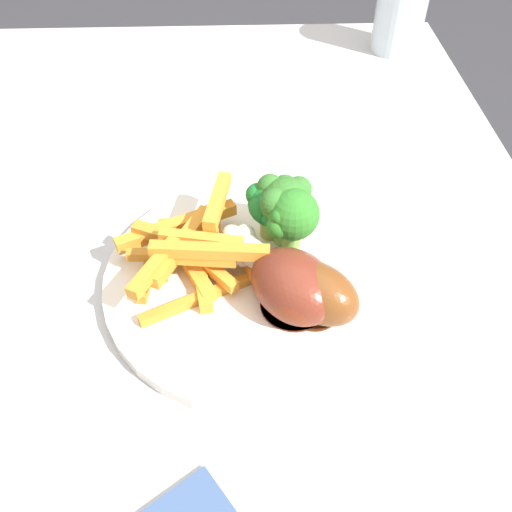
% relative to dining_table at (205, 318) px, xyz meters
% --- Properties ---
extents(ground_plane, '(6.00, 6.00, 0.00)m').
position_rel_dining_table_xyz_m(ground_plane, '(0.00, 0.00, -0.58)').
color(ground_plane, '#333338').
extents(dining_table, '(0.93, 0.68, 0.70)m').
position_rel_dining_table_xyz_m(dining_table, '(0.00, 0.00, 0.00)').
color(dining_table, '#B7B7BC').
rests_on(dining_table, ground_plane).
extents(dinner_plate, '(0.26, 0.26, 0.01)m').
position_rel_dining_table_xyz_m(dinner_plate, '(-0.06, -0.05, 0.13)').
color(dinner_plate, white).
rests_on(dinner_plate, dining_table).
extents(broccoli_floret_front, '(0.04, 0.04, 0.07)m').
position_rel_dining_table_xyz_m(broccoli_floret_front, '(-0.04, -0.08, 0.18)').
color(broccoli_floret_front, '#78B44A').
rests_on(broccoli_floret_front, dinner_plate).
extents(broccoli_floret_middle, '(0.05, 0.04, 0.06)m').
position_rel_dining_table_xyz_m(broccoli_floret_middle, '(-0.01, -0.07, 0.17)').
color(broccoli_floret_middle, '#8FBA50').
rests_on(broccoli_floret_middle, dinner_plate).
extents(broccoli_floret_back, '(0.05, 0.05, 0.06)m').
position_rel_dining_table_xyz_m(broccoli_floret_back, '(-0.02, -0.08, 0.18)').
color(broccoli_floret_back, '#78B656').
rests_on(broccoli_floret_back, dinner_plate).
extents(carrot_fries_pile, '(0.13, 0.13, 0.05)m').
position_rel_dining_table_xyz_m(carrot_fries_pile, '(-0.05, -0.00, 0.15)').
color(carrot_fries_pile, orange).
rests_on(carrot_fries_pile, dinner_plate).
extents(chicken_drumstick_near, '(0.09, 0.11, 0.05)m').
position_rel_dining_table_xyz_m(chicken_drumstick_near, '(-0.10, -0.09, 0.16)').
color(chicken_drumstick_near, '#4E240F').
rests_on(chicken_drumstick_near, dinner_plate).
extents(chicken_drumstick_far, '(0.12, 0.09, 0.05)m').
position_rel_dining_table_xyz_m(chicken_drumstick_far, '(-0.09, -0.08, 0.16)').
color(chicken_drumstick_far, '#561B0E').
rests_on(chicken_drumstick_far, dinner_plate).
extents(chicken_drumstick_extra, '(0.12, 0.10, 0.05)m').
position_rel_dining_table_xyz_m(chicken_drumstick_extra, '(-0.09, -0.08, 0.16)').
color(chicken_drumstick_extra, '#4D1A11').
rests_on(chicken_drumstick_extra, dinner_plate).
extents(fork, '(0.11, 0.17, 0.00)m').
position_rel_dining_table_xyz_m(fork, '(0.09, 0.17, 0.13)').
color(fork, silver).
rests_on(fork, dining_table).
extents(water_glass, '(0.07, 0.07, 0.11)m').
position_rel_dining_table_xyz_m(water_glass, '(0.38, -0.27, 0.18)').
color(water_glass, silver).
rests_on(water_glass, dining_table).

